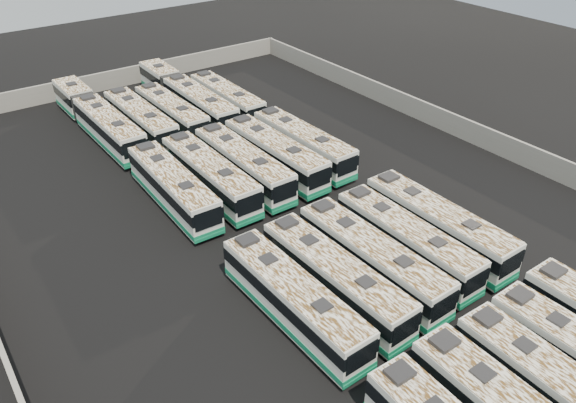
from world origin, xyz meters
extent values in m
plane|color=black|center=(0.00, 0.00, 0.00)|extent=(140.00, 140.00, 0.00)
cube|color=gray|center=(0.00, 36.30, 1.10)|extent=(45.20, 0.30, 2.20)
cube|color=gray|center=(22.30, 0.00, 1.10)|extent=(0.30, 73.20, 2.20)
cube|color=black|center=(-6.84, -17.48, 3.25)|extent=(1.32, 1.12, 0.26)
cube|color=black|center=(-3.59, -19.91, 3.31)|extent=(0.99, 0.99, 0.14)
cube|color=black|center=(-3.55, -17.44, 3.36)|extent=(1.35, 1.15, 0.27)
cylinder|color=black|center=(-2.47, -18.69, 0.51)|extent=(0.30, 1.03, 1.03)
cube|color=silver|center=(-0.29, -22.60, 1.71)|extent=(2.73, 11.94, 2.73)
cube|color=black|center=(-0.29, -22.60, 2.16)|extent=(2.79, 12.00, 0.91)
cube|color=white|center=(-0.29, -22.60, 3.10)|extent=(2.68, 11.70, 0.07)
cube|color=black|center=(-0.23, -19.98, 3.20)|extent=(0.96, 0.96, 0.14)
cube|color=black|center=(-0.18, -17.60, 3.25)|extent=(1.31, 1.12, 0.26)
cylinder|color=black|center=(-1.27, -18.77, 0.50)|extent=(0.30, 1.00, 0.99)
cylinder|color=black|center=(0.85, -18.81, 0.50)|extent=(0.30, 1.00, 0.99)
cube|color=black|center=(2.88, -19.93, 3.20)|extent=(0.96, 0.96, 0.14)
cube|color=black|center=(2.83, -17.56, 3.25)|extent=(1.31, 1.11, 0.26)
cylinder|color=black|center=(1.80, -18.77, 0.49)|extent=(0.30, 0.99, 0.99)
cylinder|color=black|center=(3.91, -18.73, 0.49)|extent=(0.30, 0.99, 0.99)
cube|color=black|center=(6.31, -17.45, 3.31)|extent=(1.31, 1.11, 0.26)
cylinder|color=black|center=(5.23, -18.66, 0.51)|extent=(0.28, 1.01, 1.01)
cylinder|color=black|center=(7.39, -18.66, 0.51)|extent=(0.28, 1.01, 1.01)
cube|color=silver|center=(-6.95, -8.88, 1.73)|extent=(2.64, 12.05, 2.75)
cube|color=#10774F|center=(-6.95, -8.88, 0.72)|extent=(2.69, 12.10, 0.42)
cube|color=black|center=(-6.95, -8.88, 2.18)|extent=(2.70, 12.11, 0.92)
cube|color=black|center=(-6.88, -14.91, 2.05)|extent=(2.20, 0.09, 1.45)
cube|color=#10774F|center=(-6.88, -14.91, 0.52)|extent=(2.51, 0.13, 0.28)
cube|color=white|center=(-6.95, -8.88, 3.14)|extent=(2.59, 11.81, 0.07)
cube|color=black|center=(-6.92, -11.53, 3.24)|extent=(0.96, 0.96, 0.14)
cube|color=black|center=(-6.98, -6.24, 3.24)|extent=(0.96, 0.96, 0.14)
cube|color=black|center=(-7.01, -3.84, 3.29)|extent=(1.31, 1.12, 0.26)
cylinder|color=black|center=(-7.98, -12.74, 0.50)|extent=(0.29, 1.00, 1.00)
cylinder|color=black|center=(-5.84, -12.72, 0.50)|extent=(0.29, 1.00, 1.00)
cylinder|color=black|center=(-8.07, -5.05, 0.50)|extent=(0.29, 1.00, 1.00)
cylinder|color=black|center=(-5.93, -5.03, 0.50)|extent=(0.29, 1.00, 1.00)
cube|color=silver|center=(-3.62, -8.82, 1.73)|extent=(2.80, 12.11, 2.76)
cube|color=#10774F|center=(-3.62, -8.82, 0.72)|extent=(2.85, 12.16, 0.42)
cube|color=black|center=(-3.62, -8.82, 2.19)|extent=(2.86, 12.17, 0.92)
cube|color=black|center=(-3.47, -14.86, 2.06)|extent=(2.21, 0.11, 1.46)
cube|color=#10774F|center=(-3.47, -14.86, 0.52)|extent=(2.51, 0.16, 0.28)
cube|color=white|center=(-3.62, -8.82, 3.14)|extent=(2.75, 11.87, 0.07)
cube|color=black|center=(-3.56, -11.47, 3.24)|extent=(0.98, 0.98, 0.14)
cube|color=black|center=(-3.69, -6.17, 3.24)|extent=(0.98, 0.98, 0.14)
cube|color=black|center=(-3.74, -3.76, 3.29)|extent=(1.33, 1.14, 0.26)
cylinder|color=black|center=(-4.60, -12.70, 0.50)|extent=(0.31, 1.01, 1.00)
cylinder|color=black|center=(-2.45, -12.65, 0.50)|extent=(0.31, 1.01, 1.00)
cylinder|color=black|center=(-4.79, -4.99, 0.50)|extent=(0.31, 1.01, 1.00)
cylinder|color=black|center=(-2.64, -4.94, 0.50)|extent=(0.31, 1.01, 1.00)
cube|color=silver|center=(-0.39, -8.78, 1.76)|extent=(2.73, 12.27, 2.80)
cube|color=#10774F|center=(-0.39, -8.78, 0.73)|extent=(2.78, 12.32, 0.43)
cube|color=black|center=(-0.39, -8.78, 2.22)|extent=(2.79, 12.33, 0.94)
cube|color=black|center=(-0.30, -14.91, 2.09)|extent=(2.24, 0.09, 1.48)
cube|color=#10774F|center=(-0.30, -14.91, 0.53)|extent=(2.55, 0.14, 0.29)
cube|color=white|center=(-0.39, -8.78, 3.19)|extent=(2.67, 12.02, 0.07)
cube|color=black|center=(-0.35, -11.47, 3.29)|extent=(0.98, 0.98, 0.14)
cube|color=black|center=(-0.43, -6.09, 3.29)|extent=(0.98, 0.98, 0.14)
cube|color=black|center=(-0.47, -3.64, 3.34)|extent=(1.34, 1.14, 0.26)
cylinder|color=black|center=(-1.42, -12.71, 0.51)|extent=(0.30, 1.02, 1.02)
cylinder|color=black|center=(0.76, -12.67, 0.51)|extent=(0.30, 1.02, 1.02)
cylinder|color=black|center=(-1.54, -4.88, 0.51)|extent=(0.30, 1.02, 1.02)
cylinder|color=black|center=(0.64, -4.85, 0.51)|extent=(0.30, 1.02, 1.02)
cube|color=silver|center=(3.03, -8.64, 1.71)|extent=(2.49, 11.87, 2.72)
cube|color=#10774F|center=(3.03, -8.64, 0.71)|extent=(2.54, 11.92, 0.42)
cube|color=black|center=(3.03, -8.64, 2.16)|extent=(2.55, 11.93, 0.91)
cube|color=black|center=(3.02, -14.59, 2.03)|extent=(2.18, 0.06, 1.43)
cube|color=#10774F|center=(3.02, -14.59, 0.51)|extent=(2.47, 0.10, 0.28)
cube|color=white|center=(3.03, -8.64, 3.10)|extent=(2.44, 11.63, 0.07)
cube|color=black|center=(3.03, -11.25, 3.19)|extent=(0.94, 0.94, 0.14)
cube|color=black|center=(3.04, -6.03, 3.19)|extent=(0.94, 0.94, 0.14)
cube|color=black|center=(3.04, -3.65, 3.24)|extent=(1.29, 1.09, 0.26)
cylinder|color=black|center=(1.97, -12.43, 0.49)|extent=(0.28, 0.99, 0.99)
cylinder|color=black|center=(4.08, -12.44, 0.49)|extent=(0.28, 0.99, 0.99)
cylinder|color=black|center=(1.98, -4.84, 0.49)|extent=(0.28, 0.99, 0.99)
cylinder|color=black|center=(4.10, -4.84, 0.49)|extent=(0.28, 0.99, 0.99)
cube|color=silver|center=(6.25, -8.64, 1.78)|extent=(2.59, 12.36, 2.83)
cube|color=#10774F|center=(6.25, -8.64, 0.74)|extent=(2.64, 12.41, 0.43)
cube|color=black|center=(6.25, -8.64, 2.24)|extent=(2.65, 12.42, 0.95)
cube|color=black|center=(6.26, -14.84, 2.11)|extent=(2.26, 0.06, 1.49)
cube|color=#10774F|center=(6.26, -14.84, 0.54)|extent=(2.57, 0.10, 0.29)
cube|color=white|center=(6.25, -8.64, 3.22)|extent=(2.54, 12.11, 0.07)
cube|color=black|center=(6.25, -11.36, 3.32)|extent=(0.98, 0.98, 0.14)
cube|color=black|center=(6.24, -5.92, 3.32)|extent=(0.98, 0.98, 0.14)
cube|color=black|center=(6.24, -3.45, 3.38)|extent=(1.34, 1.13, 0.27)
cylinder|color=black|center=(5.15, -12.60, 0.51)|extent=(0.29, 1.03, 1.03)
cylinder|color=black|center=(7.36, -12.59, 0.51)|extent=(0.29, 1.03, 1.03)
cylinder|color=black|center=(5.14, -4.69, 0.51)|extent=(0.29, 1.03, 1.03)
cylinder|color=black|center=(7.34, -4.69, 0.51)|extent=(0.29, 1.03, 1.03)
cube|color=silver|center=(-6.95, 7.51, 1.76)|extent=(2.84, 12.28, 2.80)
cube|color=#10774F|center=(-6.95, 7.51, 0.73)|extent=(2.90, 12.33, 0.43)
cube|color=black|center=(-6.95, 7.51, 2.22)|extent=(2.91, 12.34, 0.94)
cube|color=black|center=(-7.10, 1.39, 2.09)|extent=(2.24, 0.11, 1.48)
cube|color=#10774F|center=(-7.10, 1.39, 0.53)|extent=(2.55, 0.16, 0.29)
cube|color=white|center=(-6.95, 7.51, 3.19)|extent=(2.79, 12.04, 0.07)
cube|color=black|center=(-7.01, 4.83, 3.29)|extent=(0.99, 0.99, 0.14)
cube|color=black|center=(-6.88, 10.20, 3.29)|extent=(0.99, 0.99, 0.14)
cube|color=black|center=(-6.82, 12.65, 3.34)|extent=(1.35, 1.15, 0.26)
cylinder|color=black|center=(-8.13, 3.63, 0.51)|extent=(0.31, 1.03, 1.02)
cylinder|color=black|center=(-5.95, 3.58, 0.51)|extent=(0.31, 1.03, 1.02)
cylinder|color=black|center=(-7.94, 11.45, 0.51)|extent=(0.31, 1.03, 1.02)
cylinder|color=black|center=(-5.76, 11.40, 0.51)|extent=(0.31, 1.03, 1.02)
cube|color=silver|center=(-3.59, 7.45, 1.77)|extent=(2.59, 12.35, 2.83)
cube|color=#10774F|center=(-3.59, 7.45, 0.74)|extent=(2.64, 12.40, 0.43)
cube|color=black|center=(-3.59, 7.45, 2.24)|extent=(2.65, 12.41, 0.95)
cube|color=black|center=(-3.58, 1.26, 2.11)|extent=(2.26, 0.06, 1.49)
cube|color=#10774F|center=(-3.58, 1.26, 0.53)|extent=(2.57, 0.10, 0.29)
cube|color=white|center=(-3.59, 7.45, 3.22)|extent=(2.54, 12.10, 0.07)
cube|color=black|center=(-3.59, 4.73, 3.32)|extent=(0.98, 0.98, 0.14)
cube|color=black|center=(-3.60, 10.17, 3.32)|extent=(0.98, 0.98, 0.14)
cube|color=black|center=(-3.60, 12.63, 3.37)|extent=(1.34, 1.13, 0.27)
cylinder|color=black|center=(-4.69, 3.50, 0.51)|extent=(0.29, 1.03, 1.03)
cylinder|color=black|center=(-2.48, 3.50, 0.51)|extent=(0.29, 1.03, 1.03)
cylinder|color=black|center=(-4.70, 11.40, 0.51)|extent=(0.29, 1.03, 1.03)
cylinder|color=black|center=(-2.50, 11.40, 0.51)|extent=(0.29, 1.03, 1.03)
cube|color=silver|center=(-0.33, 7.39, 1.77)|extent=(2.58, 12.31, 2.82)
cube|color=#10774F|center=(-0.33, 7.39, 0.74)|extent=(2.63, 12.36, 0.43)
cube|color=black|center=(-0.33, 7.39, 2.23)|extent=(2.64, 12.37, 0.94)
cube|color=black|center=(-0.33, 1.22, 2.10)|extent=(2.26, 0.06, 1.49)
cube|color=#10774F|center=(-0.33, 1.22, 0.53)|extent=(2.56, 0.10, 0.29)
cube|color=white|center=(-0.33, 7.39, 3.21)|extent=(2.53, 12.06, 0.07)
cube|color=black|center=(-0.33, 4.69, 3.31)|extent=(0.98, 0.98, 0.14)
cube|color=black|center=(-0.34, 10.10, 3.31)|extent=(0.98, 0.98, 0.14)
cube|color=black|center=(-0.34, 12.56, 3.36)|extent=(1.33, 1.13, 0.27)
cylinder|color=black|center=(-1.43, 3.46, 0.51)|extent=(0.29, 1.03, 1.03)
cylinder|color=black|center=(0.77, 3.46, 0.51)|extent=(0.29, 1.03, 1.03)
cylinder|color=black|center=(-1.44, 11.33, 0.51)|extent=(0.29, 1.03, 1.03)
cylinder|color=black|center=(0.76, 11.33, 0.51)|extent=(0.29, 1.03, 1.03)
cube|color=silver|center=(3.02, 7.40, 1.78)|extent=(2.89, 12.42, 2.83)
cube|color=#10774F|center=(3.02, 7.40, 0.74)|extent=(2.94, 12.47, 0.43)
cube|color=black|center=(3.02, 7.40, 2.24)|extent=(2.95, 12.48, 0.95)
cube|color=black|center=(3.18, 1.21, 2.11)|extent=(2.27, 0.12, 1.49)
cube|color=#10774F|center=(3.18, 1.21, 0.54)|extent=(2.58, 0.17, 0.29)
cube|color=white|center=(3.02, 7.40, 3.22)|extent=(2.83, 12.17, 0.07)
cube|color=black|center=(3.09, 4.69, 3.33)|extent=(1.00, 1.00, 0.14)
cube|color=black|center=(2.95, 10.12, 3.33)|extent=(1.00, 1.00, 0.14)
cube|color=black|center=(2.88, 12.59, 3.38)|extent=(1.37, 1.17, 0.27)
cylinder|color=black|center=(2.02, 3.42, 0.51)|extent=(0.31, 1.04, 1.03)
cylinder|color=black|center=(4.22, 3.48, 0.51)|extent=(0.31, 1.04, 1.03)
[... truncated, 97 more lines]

